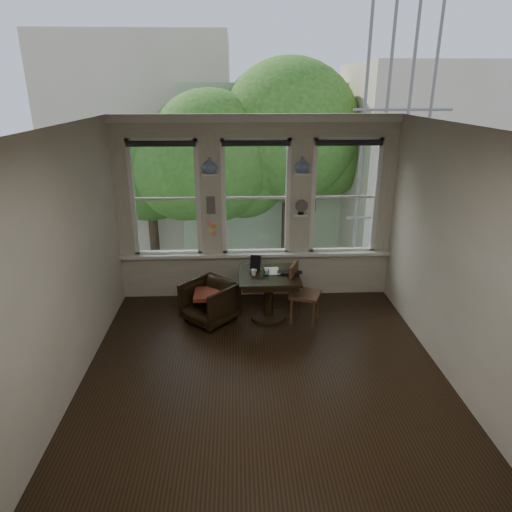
{
  "coord_description": "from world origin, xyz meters",
  "views": [
    {
      "loc": [
        -0.32,
        -4.99,
        3.39
      ],
      "look_at": [
        -0.06,
        0.9,
        1.19
      ],
      "focal_mm": 32.0,
      "sensor_mm": 36.0,
      "label": 1
    }
  ],
  "objects_px": {
    "laptop": "(290,274)",
    "armchair_left": "(210,302)",
    "side_chair_right": "(305,294)",
    "mug": "(254,272)",
    "table": "(269,296)"
  },
  "relations": [
    {
      "from": "laptop",
      "to": "armchair_left",
      "type": "bearing_deg",
      "value": -171.34
    },
    {
      "from": "table",
      "to": "side_chair_right",
      "type": "xyz_separation_m",
      "value": [
        0.54,
        -0.12,
        0.09
      ]
    },
    {
      "from": "table",
      "to": "side_chair_right",
      "type": "bearing_deg",
      "value": -12.24
    },
    {
      "from": "armchair_left",
      "to": "mug",
      "type": "relative_size",
      "value": 7.44
    },
    {
      "from": "table",
      "to": "side_chair_right",
      "type": "height_order",
      "value": "side_chair_right"
    },
    {
      "from": "armchair_left",
      "to": "side_chair_right",
      "type": "relative_size",
      "value": 0.76
    },
    {
      "from": "side_chair_right",
      "to": "mug",
      "type": "distance_m",
      "value": 0.85
    },
    {
      "from": "armchair_left",
      "to": "mug",
      "type": "height_order",
      "value": "mug"
    },
    {
      "from": "side_chair_right",
      "to": "mug",
      "type": "bearing_deg",
      "value": 105.78
    },
    {
      "from": "side_chair_right",
      "to": "laptop",
      "type": "bearing_deg",
      "value": 97.65
    },
    {
      "from": "side_chair_right",
      "to": "laptop",
      "type": "distance_m",
      "value": 0.39
    },
    {
      "from": "side_chair_right",
      "to": "laptop",
      "type": "xyz_separation_m",
      "value": [
        -0.24,
        0.06,
        0.3
      ]
    },
    {
      "from": "table",
      "to": "mug",
      "type": "distance_m",
      "value": 0.48
    },
    {
      "from": "laptop",
      "to": "mug",
      "type": "bearing_deg",
      "value": -172.41
    },
    {
      "from": "armchair_left",
      "to": "side_chair_right",
      "type": "xyz_separation_m",
      "value": [
        1.45,
        -0.08,
        0.14
      ]
    }
  ]
}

